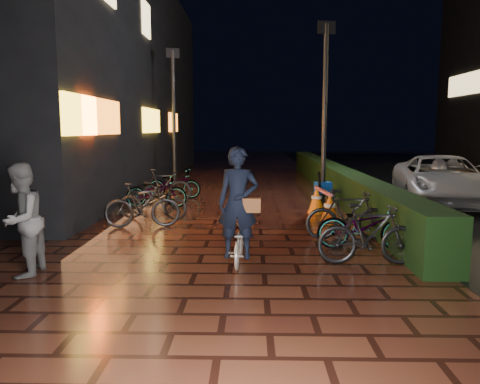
{
  "coord_description": "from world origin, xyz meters",
  "views": [
    {
      "loc": [
        0.34,
        -8.9,
        2.3
      ],
      "look_at": [
        0.13,
        -0.06,
        1.1
      ],
      "focal_mm": 35.0,
      "sensor_mm": 36.0,
      "label": 1
    }
  ],
  "objects_px": {
    "cyclist": "(238,221)",
    "traffic_barrier": "(323,204)",
    "bystander_person": "(21,220)",
    "van": "(441,180)",
    "cart_assembly": "(323,189)"
  },
  "relations": [
    {
      "from": "traffic_barrier",
      "to": "cyclist",
      "type": "bearing_deg",
      "value": -116.17
    },
    {
      "from": "traffic_barrier",
      "to": "van",
      "type": "bearing_deg",
      "value": 31.25
    },
    {
      "from": "van",
      "to": "cart_assembly",
      "type": "relative_size",
      "value": 4.78
    },
    {
      "from": "van",
      "to": "traffic_barrier",
      "type": "bearing_deg",
      "value": -137.95
    },
    {
      "from": "bystander_person",
      "to": "traffic_barrier",
      "type": "height_order",
      "value": "bystander_person"
    },
    {
      "from": "van",
      "to": "traffic_barrier",
      "type": "xyz_separation_m",
      "value": [
        -4.0,
        -2.43,
        -0.37
      ]
    },
    {
      "from": "bystander_person",
      "to": "traffic_barrier",
      "type": "relative_size",
      "value": 0.97
    },
    {
      "from": "bystander_person",
      "to": "traffic_barrier",
      "type": "distance_m",
      "value": 7.38
    },
    {
      "from": "cart_assembly",
      "to": "van",
      "type": "bearing_deg",
      "value": 14.73
    },
    {
      "from": "bystander_person",
      "to": "van",
      "type": "bearing_deg",
      "value": 127.51
    },
    {
      "from": "cyclist",
      "to": "cart_assembly",
      "type": "xyz_separation_m",
      "value": [
        2.29,
        5.66,
        -0.18
      ]
    },
    {
      "from": "traffic_barrier",
      "to": "cart_assembly",
      "type": "relative_size",
      "value": 1.66
    },
    {
      "from": "van",
      "to": "cyclist",
      "type": "distance_m",
      "value": 9.01
    },
    {
      "from": "cyclist",
      "to": "traffic_barrier",
      "type": "xyz_separation_m",
      "value": [
        2.08,
        4.22,
        -0.38
      ]
    },
    {
      "from": "van",
      "to": "cyclist",
      "type": "height_order",
      "value": "cyclist"
    }
  ]
}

